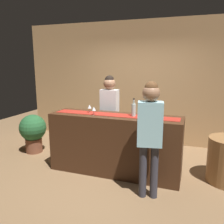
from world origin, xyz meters
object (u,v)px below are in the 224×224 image
object	(u,v)px
potted_plant_tall	(33,131)
wine_glass_near_customer	(94,109)
customer_sipping	(150,128)
wine_bottle_clear	(134,110)
wine_bottle_green	(154,112)
bartender	(110,108)
wine_glass_mid_counter	(90,107)

from	to	relation	value
potted_plant_tall	wine_glass_near_customer	bearing A→B (deg)	-15.02
wine_glass_near_customer	customer_sipping	world-z (taller)	customer_sipping
customer_sipping	wine_bottle_clear	bearing A→B (deg)	112.07
wine_bottle_green	bartender	world-z (taller)	bartender
wine_bottle_green	potted_plant_tall	size ratio (longest dim) A/B	0.36
wine_glass_near_customer	bartender	world-z (taller)	bartender
wine_bottle_green	wine_glass_near_customer	xyz separation A→B (m)	(-1.01, -0.08, -0.01)
wine_bottle_clear	wine_glass_near_customer	size ratio (longest dim) A/B	2.10
wine_glass_mid_counter	wine_bottle_clear	bearing A→B (deg)	-2.56
wine_bottle_green	customer_sipping	world-z (taller)	customer_sipping
wine_glass_mid_counter	customer_sipping	xyz separation A→B (m)	(1.21, -0.64, -0.11)
wine_glass_near_customer	potted_plant_tall	xyz separation A→B (m)	(-1.64, 0.44, -0.67)
wine_glass_near_customer	customer_sipping	size ratio (longest dim) A/B	0.09
potted_plant_tall	wine_bottle_clear	bearing A→B (deg)	-7.82
wine_bottle_green	bartender	size ratio (longest dim) A/B	0.18
wine_bottle_green	wine_bottle_clear	bearing A→B (deg)	172.76
wine_bottle_clear	bartender	xyz separation A→B (m)	(-0.64, 0.57, -0.12)
wine_bottle_clear	bartender	size ratio (longest dim) A/B	0.18
wine_glass_mid_counter	wine_bottle_green	bearing A→B (deg)	-3.96
wine_glass_near_customer	potted_plant_tall	world-z (taller)	wine_glass_near_customer
bartender	potted_plant_tall	xyz separation A→B (m)	(-1.67, -0.25, -0.56)
wine_bottle_clear	bartender	distance (m)	0.86
wine_glass_mid_counter	bartender	size ratio (longest dim) A/B	0.09
wine_glass_near_customer	customer_sipping	distance (m)	1.16
wine_bottle_green	customer_sipping	xyz separation A→B (m)	(0.04, -0.56, -0.12)
bartender	potted_plant_tall	distance (m)	1.78
wine_bottle_green	potted_plant_tall	world-z (taller)	wine_bottle_green
wine_glass_near_customer	bartender	size ratio (longest dim) A/B	0.09
wine_bottle_clear	wine_glass_mid_counter	bearing A→B (deg)	177.44
wine_bottle_clear	wine_glass_mid_counter	xyz separation A→B (m)	(-0.82, 0.04, -0.01)
wine_bottle_clear	bartender	bearing A→B (deg)	138.01
wine_glass_mid_counter	potted_plant_tall	bearing A→B (deg)	169.32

